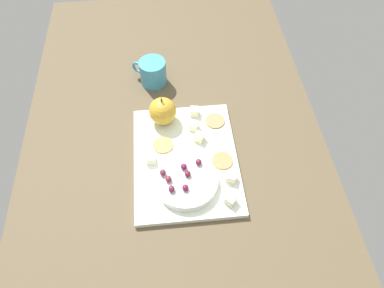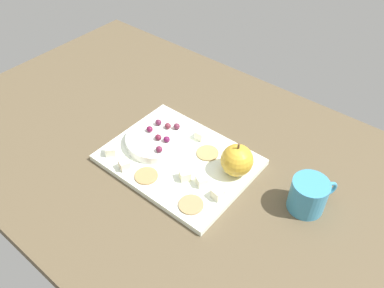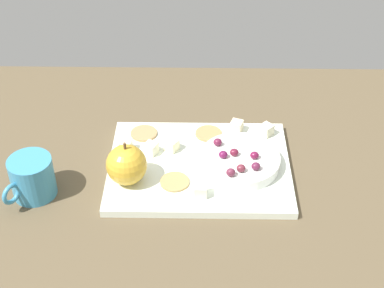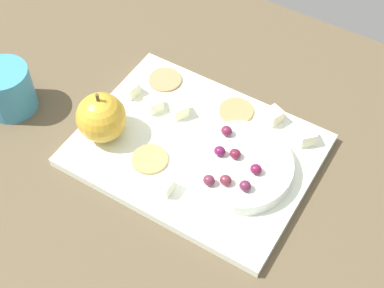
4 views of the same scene
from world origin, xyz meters
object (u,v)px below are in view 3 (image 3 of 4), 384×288
at_px(grape_6, 241,168).
at_px(grape_5, 231,172).
at_px(cheese_cube_4, 126,146).
at_px(apple_whole, 126,165).
at_px(grape_3, 223,155).
at_px(grape_0, 234,152).
at_px(cheese_cube_1, 237,126).
at_px(grape_2, 254,155).
at_px(cup, 32,178).
at_px(cheese_cube_3, 172,145).
at_px(cheese_cube_2, 151,148).
at_px(cheese_cube_0, 200,191).
at_px(cracker_0, 144,133).
at_px(cracker_2, 209,134).
at_px(serving_dish, 239,161).
at_px(cheese_cube_5, 266,130).
at_px(grape_1, 256,166).
at_px(cracker_1, 175,182).
at_px(grape_4, 218,142).
at_px(platter, 199,166).

bearing_deg(grape_6, grape_5, 33.04).
bearing_deg(cheese_cube_4, apple_whole, 98.13).
height_order(grape_3, grape_5, grape_5).
bearing_deg(grape_0, cheese_cube_4, -10.25).
relative_size(cheese_cube_1, grape_2, 1.37).
bearing_deg(cup, cheese_cube_3, -155.15).
relative_size(cheese_cube_2, cheese_cube_4, 1.00).
xyz_separation_m(cheese_cube_0, cracker_0, (0.12, -0.18, -0.01)).
bearing_deg(cracker_2, serving_dish, 120.81).
height_order(cheese_cube_1, cheese_cube_5, same).
bearing_deg(cheese_cube_4, grape_6, 159.01).
bearing_deg(cracker_0, grape_2, 155.10).
bearing_deg(grape_6, cracker_2, -67.57).
bearing_deg(cheese_cube_4, grape_3, 166.47).
bearing_deg(cheese_cube_2, grape_0, 169.10).
height_order(grape_0, grape_1, grape_1).
relative_size(serving_dish, cracker_2, 2.83).
bearing_deg(cracker_1, cheese_cube_5, -140.28).
relative_size(grape_2, cup, 0.16).
bearing_deg(grape_0, cup, 11.14).
distance_m(cheese_cube_3, grape_2, 0.16).
xyz_separation_m(cheese_cube_1, grape_4, (0.04, 0.08, 0.02)).
distance_m(cheese_cube_3, grape_5, 0.15).
xyz_separation_m(apple_whole, cheese_cube_1, (-0.21, -0.15, -0.03)).
relative_size(cheese_cube_3, cracker_1, 0.43).
bearing_deg(grape_1, cracker_0, -31.51).
bearing_deg(cheese_cube_4, serving_dish, 169.23).
bearing_deg(cracker_2, grape_6, 112.43).
bearing_deg(cheese_cube_0, grape_5, -151.93).
xyz_separation_m(grape_6, cup, (0.37, 0.03, -0.01)).
xyz_separation_m(apple_whole, grape_6, (-0.21, -0.00, -0.01)).
relative_size(cheese_cube_1, grape_0, 1.37).
relative_size(platter, cheese_cube_4, 15.00).
height_order(cheese_cube_1, cracker_0, cheese_cube_1).
bearing_deg(cheese_cube_5, grape_6, 67.11).
height_order(platter, cup, cup).
xyz_separation_m(serving_dish, cheese_cube_4, (0.22, -0.04, 0.00)).
bearing_deg(grape_4, grape_0, 135.88).
xyz_separation_m(cheese_cube_3, grape_2, (-0.16, 0.05, 0.02)).
height_order(platter, grape_4, grape_4).
bearing_deg(cheese_cube_0, grape_6, -150.59).
xyz_separation_m(platter, cracker_1, (0.04, 0.06, 0.01)).
height_order(cheese_cube_5, cracker_1, cheese_cube_5).
height_order(cracker_1, grape_5, grape_5).
bearing_deg(apple_whole, grape_1, -177.88).
xyz_separation_m(cracker_1, cracker_2, (-0.06, -0.15, 0.00)).
distance_m(cracker_1, grape_6, 0.12).
bearing_deg(grape_2, cheese_cube_5, -107.48).
xyz_separation_m(cracker_0, cup, (0.19, 0.16, 0.02)).
distance_m(grape_5, grape_6, 0.02).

